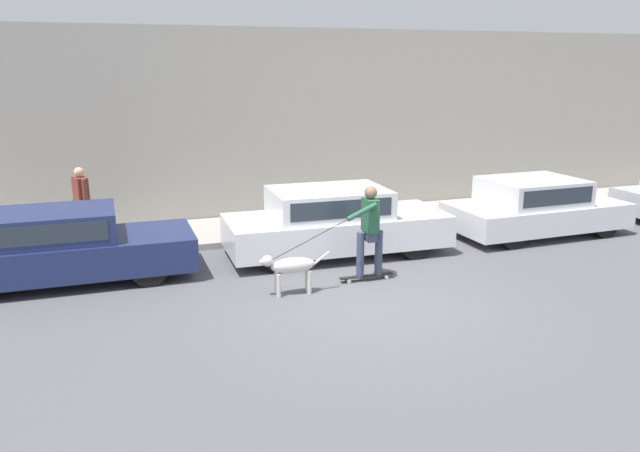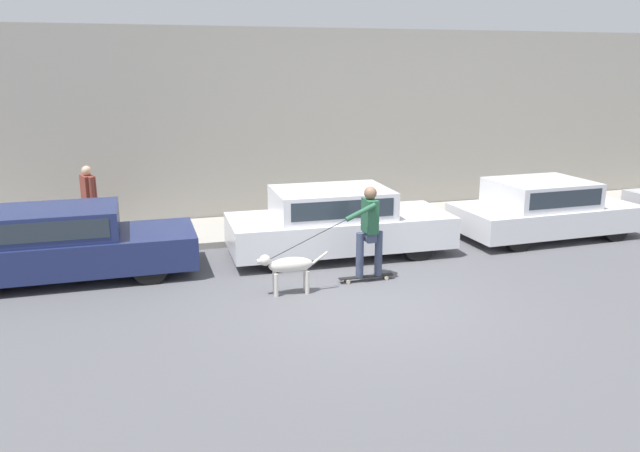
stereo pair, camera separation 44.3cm
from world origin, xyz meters
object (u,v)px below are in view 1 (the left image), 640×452
at_px(parked_car_0, 61,248).
at_px(parked_car_1, 335,223).
at_px(pedestrian_with_bag, 81,200).
at_px(dog, 290,267).
at_px(skateboarder, 369,227).
at_px(parked_car_2, 535,208).

bearing_deg(parked_car_0, parked_car_1, 0.23).
height_order(parked_car_0, pedestrian_with_bag, pedestrian_with_bag).
height_order(parked_car_0, dog, parked_car_0).
distance_m(parked_car_0, skateboarder, 5.43).
relative_size(parked_car_1, dog, 3.69).
xyz_separation_m(parked_car_0, parked_car_1, (5.13, 0.00, 0.03)).
xyz_separation_m(parked_car_1, dog, (-1.49, -1.92, -0.17)).
height_order(parked_car_2, dog, parked_car_2).
distance_m(parked_car_0, pedestrian_with_bag, 2.35).
height_order(parked_car_1, parked_car_2, parked_car_1).
relative_size(parked_car_0, pedestrian_with_bag, 2.88).
relative_size(parked_car_0, parked_car_2, 1.10).
distance_m(parked_car_1, pedestrian_with_bag, 5.34).
bearing_deg(dog, parked_car_0, -26.01).
distance_m(parked_car_1, skateboarder, 1.70).
bearing_deg(parked_car_2, parked_car_1, 178.18).
xyz_separation_m(skateboarder, pedestrian_with_bag, (-4.84, 3.97, 0.01)).
xyz_separation_m(parked_car_1, pedestrian_with_bag, (-4.81, 2.30, 0.33)).
distance_m(parked_car_2, skateboarder, 5.09).
bearing_deg(skateboarder, parked_car_2, -160.39).
distance_m(dog, pedestrian_with_bag, 5.39).
height_order(skateboarder, pedestrian_with_bag, skateboarder).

